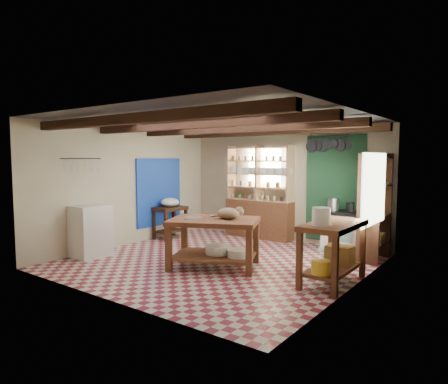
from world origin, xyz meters
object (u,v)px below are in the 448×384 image
Objects in this scene: stove at (345,231)px; prep_table at (170,223)px; white_cabinet at (91,231)px; cat at (229,213)px; right_counter at (333,253)px; work_table at (214,243)px.

stove is 1.11× the size of prep_table.
cat reaches higher than white_cabinet.
right_counter is at bearing 16.29° from white_cabinet.
cat is (0.21, 0.15, 0.53)m from work_table.
work_table is 3.48× the size of cat.
work_table is 1.51× the size of white_cabinet.
prep_table is 1.75× the size of cat.
prep_table is 0.76× the size of white_cabinet.
stove is at bearing 28.56° from cat.
work_table is 2.73m from prep_table.
cat reaches higher than right_counter.
work_table is 2.89m from stove.
prep_table is (-2.37, 1.35, -0.05)m from work_table.
work_table is 1.79× the size of stove.
stove reaches higher than prep_table.
work_table is at bearing -178.69° from cat.
white_cabinet is at bearing -164.49° from right_counter.
right_counter is (2.01, 0.37, 0.04)m from work_table.
work_table is at bearing -169.27° from right_counter.
right_counter is at bearing -9.81° from prep_table.
stove is (1.43, 2.52, -0.02)m from work_table.
stove is 3.97m from prep_table.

